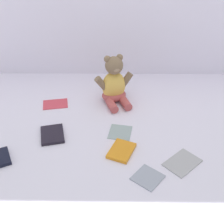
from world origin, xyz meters
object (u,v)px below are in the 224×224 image
Objects in this scene: teddy_bear at (114,85)px; book_case_6 at (52,134)px; book_case_1 at (182,162)px; book_case_3 at (121,151)px; book_case_4 at (148,177)px; book_case_2 at (55,104)px; book_case_5 at (120,132)px.

teddy_bear reaches higher than book_case_6.
book_case_1 is (0.25, -0.44, -0.08)m from teddy_bear.
book_case_4 is (0.09, -0.13, -0.00)m from book_case_3.
teddy_bear reaches higher than book_case_2.
book_case_1 is 1.32× the size of book_case_5.
book_case_1 is 0.67m from book_case_2.
book_case_3 is 0.12m from book_case_5.
book_case_6 is at bearing -150.91° from teddy_bear.
book_case_6 reaches higher than book_case_4.
book_case_1 is 0.53m from book_case_6.
teddy_bear is at bearing -74.19° from book_case_5.
book_case_1 is 0.23m from book_case_3.
book_case_5 is at bearing -120.89° from book_case_4.
book_case_4 reaches higher than book_case_2.
book_case_4 is 0.93× the size of book_case_5.
book_case_1 and book_case_4 have the same top height.
book_case_3 is at bearing 101.65° from book_case_5.
book_case_1 is at bearing -79.10° from teddy_bear.
teddy_bear is 0.30m from book_case_2.
book_case_6 is at bearing -3.33° from book_case_2.
book_case_6 is (-0.25, -0.28, -0.08)m from teddy_bear.
teddy_bear is 0.28m from book_case_5.
book_case_2 is 0.46m from book_case_3.
book_case_3 is at bearing -32.38° from book_case_6.
book_case_1 is at bearing 157.85° from book_case_4.
teddy_bear is 2.00× the size of book_case_2.
book_case_4 is at bearing -33.61° from book_case_3.
book_case_5 is at bearing 9.26° from book_case_1.
book_case_4 is at bearing 30.13° from book_case_2.
teddy_bear reaches higher than book_case_3.
book_case_3 is (0.03, -0.38, -0.08)m from teddy_bear.
book_case_2 is at bearing -100.28° from book_case_4.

